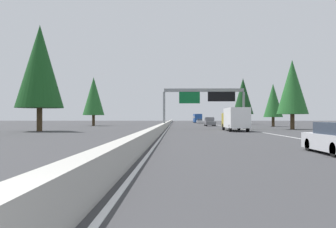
{
  "coord_description": "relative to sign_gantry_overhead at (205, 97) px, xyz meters",
  "views": [
    {
      "loc": [
        -1.72,
        -1.49,
        1.65
      ],
      "look_at": [
        57.66,
        -0.18,
        2.38
      ],
      "focal_mm": 36.8,
      "sensor_mm": 36.0,
      "label": 1
    }
  ],
  "objects": [
    {
      "name": "sedan_far_right",
      "position": [
        57.97,
        -3.21,
        -4.28
      ],
      "size": [
        4.4,
        1.8,
        1.47
      ],
      "color": "silver",
      "rests_on": "ground"
    },
    {
      "name": "conifer_right_far",
      "position": [
        40.7,
        -13.83,
        2.67
      ],
      "size": [
        5.53,
        5.53,
        12.56
      ],
      "color": "#4C3823",
      "rests_on": "ground"
    },
    {
      "name": "bus_mid_center",
      "position": [
        68.56,
        -3.19,
        -3.25
      ],
      "size": [
        11.5,
        2.55,
        3.1
      ],
      "color": "#1E4793",
      "rests_on": "ground"
    },
    {
      "name": "conifer_left_mid",
      "position": [
        21.03,
        22.38,
        1.47
      ],
      "size": [
        4.66,
        4.66,
        10.59
      ],
      "color": "#4C3823",
      "rests_on": "ground"
    },
    {
      "name": "median_barrier",
      "position": [
        28.46,
        6.34,
        -4.52
      ],
      "size": [
        180.0,
        0.56,
        0.9
      ],
      "primitive_type": "cube",
      "color": "#ADAAA3",
      "rests_on": "ground"
    },
    {
      "name": "shoulder_stripe_median",
      "position": [
        18.46,
        5.79,
        -4.96
      ],
      "size": [
        160.0,
        0.16,
        0.01
      ],
      "primitive_type": "cube",
      "color": "silver",
      "rests_on": "ground"
    },
    {
      "name": "shoulder_stripe_right",
      "position": [
        18.46,
        -5.48,
        -4.96
      ],
      "size": [
        160.0,
        0.16,
        0.01
      ],
      "primitive_type": "cube",
      "color": "silver",
      "rests_on": "ground"
    },
    {
      "name": "conifer_right_mid",
      "position": [
        15.0,
        -14.71,
        0.17
      ],
      "size": [
        3.73,
        3.73,
        8.47
      ],
      "color": "#4C3823",
      "rests_on": "ground"
    },
    {
      "name": "conifer_left_near",
      "position": [
        -10.44,
        21.65,
        3.21
      ],
      "size": [
        5.91,
        5.91,
        13.44
      ],
      "color": "#4C3823",
      "rests_on": "ground"
    },
    {
      "name": "box_truck_distant_b",
      "position": [
        -8.61,
        -3.16,
        -3.36
      ],
      "size": [
        8.5,
        2.4,
        2.95
      ],
      "color": "white",
      "rests_on": "ground"
    },
    {
      "name": "ground_plane",
      "position": [
        8.46,
        6.04,
        -4.97
      ],
      "size": [
        320.0,
        320.0,
        0.0
      ],
      "primitive_type": "plane",
      "color": "#38383A"
    },
    {
      "name": "sign_gantry_overhead",
      "position": [
        0.0,
        0.0,
        0.0
      ],
      "size": [
        0.5,
        12.68,
        6.24
      ],
      "color": "gray",
      "rests_on": "ground"
    },
    {
      "name": "pickup_distant_a",
      "position": [
        20.2,
        -2.72,
        -4.05
      ],
      "size": [
        5.6,
        2.0,
        1.86
      ],
      "color": "slate",
      "rests_on": "ground"
    },
    {
      "name": "conifer_right_near",
      "position": [
        -2.28,
        -12.65,
        1.27
      ],
      "size": [
        4.52,
        4.52,
        10.27
      ],
      "color": "#4C3823",
      "rests_on": "ground"
    }
  ]
}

